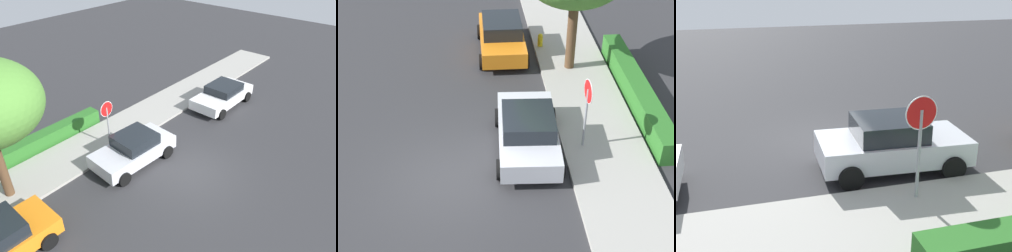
# 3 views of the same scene
# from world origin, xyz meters

# --- Properties ---
(ground_plane) EXTENTS (60.00, 60.00, 0.00)m
(ground_plane) POSITION_xyz_m (0.00, 0.00, 0.00)
(ground_plane) COLOR #2D2D30
(sidewalk_curb) EXTENTS (32.00, 2.74, 0.14)m
(sidewalk_curb) POSITION_xyz_m (0.00, 5.10, 0.07)
(sidewalk_curb) COLOR #9E9B93
(sidewalk_curb) RESTS_ON ground_plane
(stop_sign) EXTENTS (0.77, 0.08, 2.59)m
(stop_sign) POSITION_xyz_m (-1.09, 4.39, 1.78)
(stop_sign) COLOR gray
(stop_sign) RESTS_ON ground_plane
(parked_car_silver) EXTENTS (4.09, 2.25, 1.48)m
(parked_car_silver) POSITION_xyz_m (-1.17, 2.58, 0.75)
(parked_car_silver) COLOR silver
(parked_car_silver) RESTS_ON ground_plane
(parked_car_orange) EXTENTS (4.09, 2.08, 1.51)m
(parked_car_orange) POSITION_xyz_m (-7.95, 2.30, 0.77)
(parked_car_orange) COLOR orange
(parked_car_orange) RESTS_ON ground_plane
(fire_hydrant) EXTENTS (0.30, 0.22, 0.72)m
(fire_hydrant) POSITION_xyz_m (-8.11, 3.99, 0.36)
(fire_hydrant) COLOR gold
(fire_hydrant) RESTS_ON ground_plane
(front_yard_hedge) EXTENTS (7.58, 0.70, 0.82)m
(front_yard_hedge) POSITION_xyz_m (-3.75, 6.95, 0.41)
(front_yard_hedge) COLOR #286623
(front_yard_hedge) RESTS_ON ground_plane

